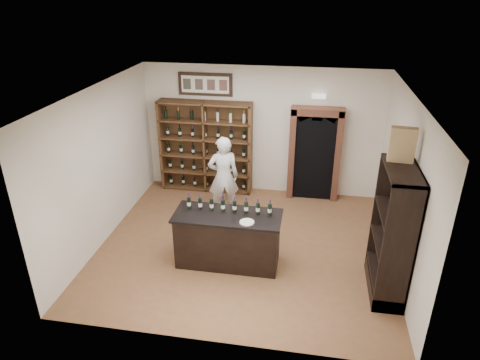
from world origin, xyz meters
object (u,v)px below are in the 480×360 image
(tasting_counter, at_px, (228,239))
(wine_crate, at_px, (402,145))
(counter_bottle_0, at_px, (189,203))
(shopkeeper, at_px, (223,177))
(wine_shelf, at_px, (206,147))
(side_cabinet, at_px, (391,252))

(tasting_counter, xyz_separation_m, wine_crate, (2.68, -0.01, 1.97))
(counter_bottle_0, relative_size, shopkeeper, 0.17)
(counter_bottle_0, height_order, shopkeeper, shopkeeper)
(shopkeeper, relative_size, wine_crate, 3.37)
(tasting_counter, bearing_deg, shopkeeper, 104.04)
(counter_bottle_0, xyz_separation_m, wine_crate, (3.40, -0.13, 1.36))
(wine_shelf, distance_m, shopkeeper, 1.38)
(wine_shelf, relative_size, shopkeeper, 1.22)
(wine_shelf, bearing_deg, shopkeeper, -60.83)
(wine_shelf, xyz_separation_m, side_cabinet, (3.82, -3.23, -0.35))
(tasting_counter, distance_m, shopkeeper, 1.84)
(shopkeeper, bearing_deg, counter_bottle_0, 62.97)
(wine_crate, bearing_deg, counter_bottle_0, -176.35)
(shopkeeper, xyz_separation_m, wine_crate, (3.11, -1.76, 1.57))
(wine_shelf, distance_m, tasting_counter, 3.19)
(side_cabinet, bearing_deg, tasting_counter, 173.72)
(tasting_counter, height_order, side_cabinet, side_cabinet)
(wine_crate, bearing_deg, wine_shelf, 147.92)
(side_cabinet, distance_m, wine_crate, 1.74)
(wine_shelf, distance_m, counter_bottle_0, 2.84)
(counter_bottle_0, relative_size, side_cabinet, 0.14)
(wine_shelf, xyz_separation_m, counter_bottle_0, (0.38, -2.81, 0.01))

